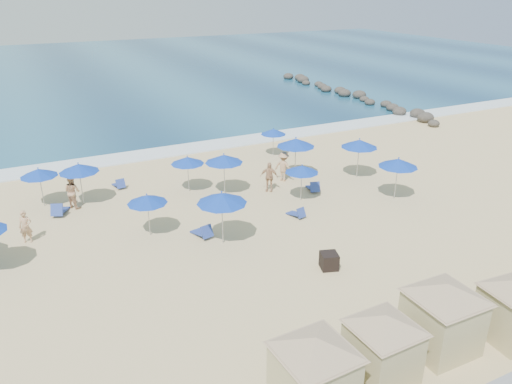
{
  "coord_description": "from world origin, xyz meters",
  "views": [
    {
      "loc": [
        -9.24,
        -18.68,
        11.52
      ],
      "look_at": [
        1.65,
        3.0,
        1.32
      ],
      "focal_mm": 35.0,
      "sensor_mm": 36.0,
      "label": 1
    }
  ],
  "objects_px": {
    "cabana_0": "(314,364)",
    "umbrella_2": "(39,173)",
    "rock_jetty": "(350,94)",
    "umbrella_8": "(302,169)",
    "umbrella_5": "(187,160)",
    "umbrella_7": "(224,159)",
    "umbrella_3": "(147,199)",
    "umbrella_4": "(79,168)",
    "trash_bin": "(329,261)",
    "umbrella_11": "(398,163)",
    "umbrella_6": "(222,198)",
    "umbrella_9": "(273,132)",
    "beachgoer_0": "(26,227)",
    "beachgoer_3": "(284,166)",
    "cabana_2": "(444,308)",
    "beachgoer_2": "(269,177)",
    "umbrella_13": "(359,143)",
    "umbrella_10": "(296,142)",
    "cabana_1": "(384,338)"
  },
  "relations": [
    {
      "from": "umbrella_2",
      "to": "umbrella_3",
      "type": "height_order",
      "value": "umbrella_2"
    },
    {
      "from": "umbrella_4",
      "to": "umbrella_8",
      "type": "xyz_separation_m",
      "value": [
        11.25,
        -5.01,
        -0.27
      ]
    },
    {
      "from": "umbrella_3",
      "to": "umbrella_5",
      "type": "height_order",
      "value": "umbrella_5"
    },
    {
      "from": "cabana_2",
      "to": "umbrella_11",
      "type": "relative_size",
      "value": 1.77
    },
    {
      "from": "rock_jetty",
      "to": "cabana_0",
      "type": "height_order",
      "value": "cabana_0"
    },
    {
      "from": "umbrella_10",
      "to": "cabana_1",
      "type": "bearing_deg",
      "value": -111.92
    },
    {
      "from": "umbrella_4",
      "to": "umbrella_10",
      "type": "xyz_separation_m",
      "value": [
        12.73,
        -1.84,
        0.21
      ]
    },
    {
      "from": "cabana_2",
      "to": "beachgoer_2",
      "type": "bearing_deg",
      "value": 84.67
    },
    {
      "from": "beachgoer_0",
      "to": "beachgoer_2",
      "type": "xyz_separation_m",
      "value": [
        13.36,
        0.47,
        0.08
      ]
    },
    {
      "from": "umbrella_7",
      "to": "beachgoer_2",
      "type": "bearing_deg",
      "value": -17.09
    },
    {
      "from": "rock_jetty",
      "to": "umbrella_4",
      "type": "xyz_separation_m",
      "value": [
        -30.41,
        -16.27,
        1.79
      ]
    },
    {
      "from": "rock_jetty",
      "to": "beachgoer_0",
      "type": "relative_size",
      "value": 16.28
    },
    {
      "from": "umbrella_6",
      "to": "umbrella_9",
      "type": "bearing_deg",
      "value": 51.21
    },
    {
      "from": "umbrella_5",
      "to": "umbrella_11",
      "type": "xyz_separation_m",
      "value": [
        10.23,
        -6.39,
        0.25
      ]
    },
    {
      "from": "rock_jetty",
      "to": "trash_bin",
      "type": "bearing_deg",
      "value": -127.91
    },
    {
      "from": "rock_jetty",
      "to": "beachgoer_0",
      "type": "bearing_deg",
      "value": -149.53
    },
    {
      "from": "cabana_0",
      "to": "umbrella_3",
      "type": "height_order",
      "value": "cabana_0"
    },
    {
      "from": "rock_jetty",
      "to": "umbrella_8",
      "type": "xyz_separation_m",
      "value": [
        -19.17,
        -21.28,
        1.52
      ]
    },
    {
      "from": "trash_bin",
      "to": "umbrella_8",
      "type": "bearing_deg",
      "value": 85.77
    },
    {
      "from": "umbrella_4",
      "to": "trash_bin",
      "type": "bearing_deg",
      "value": -54.7
    },
    {
      "from": "umbrella_8",
      "to": "beachgoer_2",
      "type": "relative_size",
      "value": 1.21
    },
    {
      "from": "umbrella_4",
      "to": "umbrella_10",
      "type": "bearing_deg",
      "value": -8.23
    },
    {
      "from": "cabana_0",
      "to": "umbrella_6",
      "type": "bearing_deg",
      "value": 81.31
    },
    {
      "from": "umbrella_4",
      "to": "rock_jetty",
      "type": "bearing_deg",
      "value": 28.14
    },
    {
      "from": "rock_jetty",
      "to": "trash_bin",
      "type": "relative_size",
      "value": 36.79
    },
    {
      "from": "umbrella_4",
      "to": "umbrella_11",
      "type": "relative_size",
      "value": 0.98
    },
    {
      "from": "trash_bin",
      "to": "umbrella_8",
      "type": "height_order",
      "value": "umbrella_8"
    },
    {
      "from": "beachgoer_0",
      "to": "beachgoer_3",
      "type": "distance_m",
      "value": 15.04
    },
    {
      "from": "cabana_0",
      "to": "beachgoer_3",
      "type": "distance_m",
      "value": 18.17
    },
    {
      "from": "cabana_0",
      "to": "umbrella_4",
      "type": "xyz_separation_m",
      "value": [
        -3.64,
        18.12,
        0.59
      ]
    },
    {
      "from": "umbrella_5",
      "to": "umbrella_8",
      "type": "distance_m",
      "value": 6.71
    },
    {
      "from": "rock_jetty",
      "to": "umbrella_11",
      "type": "bearing_deg",
      "value": -121.15
    },
    {
      "from": "umbrella_7",
      "to": "umbrella_9",
      "type": "relative_size",
      "value": 1.23
    },
    {
      "from": "umbrella_3",
      "to": "umbrella_6",
      "type": "distance_m",
      "value": 3.76
    },
    {
      "from": "umbrella_5",
      "to": "beachgoer_0",
      "type": "distance_m",
      "value": 9.49
    },
    {
      "from": "umbrella_3",
      "to": "umbrella_4",
      "type": "distance_m",
      "value": 5.86
    },
    {
      "from": "trash_bin",
      "to": "cabana_2",
      "type": "height_order",
      "value": "cabana_2"
    },
    {
      "from": "umbrella_3",
      "to": "umbrella_13",
      "type": "height_order",
      "value": "umbrella_13"
    },
    {
      "from": "umbrella_6",
      "to": "umbrella_11",
      "type": "bearing_deg",
      "value": 2.39
    },
    {
      "from": "cabana_0",
      "to": "umbrella_2",
      "type": "bearing_deg",
      "value": 106.7
    },
    {
      "from": "umbrella_3",
      "to": "beachgoer_3",
      "type": "relative_size",
      "value": 1.18
    },
    {
      "from": "umbrella_5",
      "to": "umbrella_7",
      "type": "distance_m",
      "value": 2.21
    },
    {
      "from": "trash_bin",
      "to": "beachgoer_0",
      "type": "distance_m",
      "value": 14.35
    },
    {
      "from": "cabana_0",
      "to": "umbrella_7",
      "type": "xyz_separation_m",
      "value": [
        4.06,
        15.91,
        0.62
      ]
    },
    {
      "from": "cabana_0",
      "to": "umbrella_7",
      "type": "relative_size",
      "value": 1.73
    },
    {
      "from": "cabana_2",
      "to": "umbrella_3",
      "type": "distance_m",
      "value": 14.12
    },
    {
      "from": "umbrella_7",
      "to": "umbrella_8",
      "type": "distance_m",
      "value": 4.53
    },
    {
      "from": "umbrella_8",
      "to": "beachgoer_2",
      "type": "height_order",
      "value": "umbrella_8"
    },
    {
      "from": "umbrella_3",
      "to": "umbrella_4",
      "type": "height_order",
      "value": "umbrella_4"
    },
    {
      "from": "umbrella_5",
      "to": "umbrella_7",
      "type": "relative_size",
      "value": 0.89
    }
  ]
}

